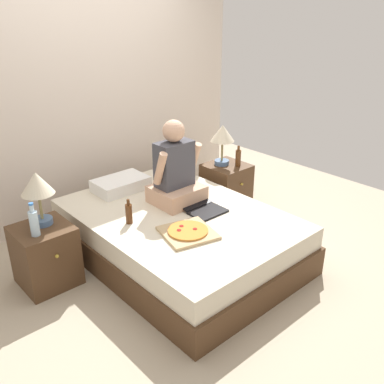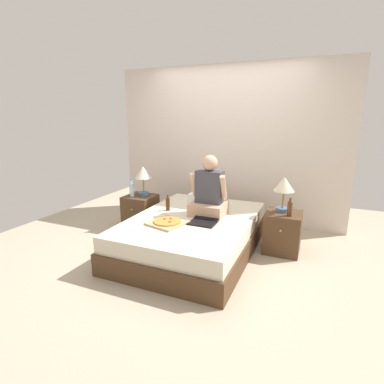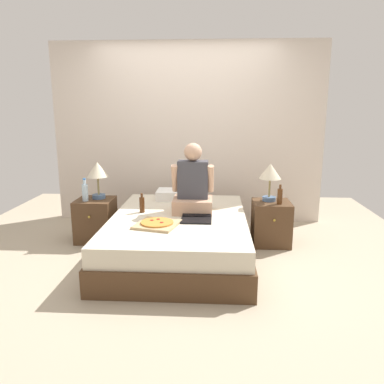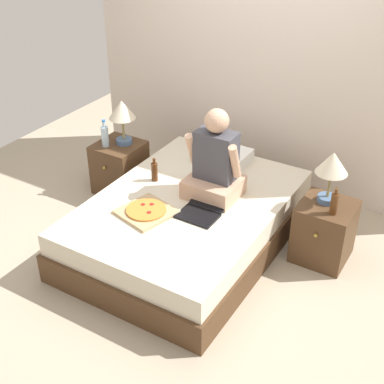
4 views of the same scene
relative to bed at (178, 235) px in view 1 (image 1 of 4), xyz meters
name	(u,v)px [view 1 (image 1 of 4)]	position (x,y,z in m)	size (l,w,h in m)	color
ground_plane	(179,256)	(0.00, 0.00, -0.22)	(5.78, 5.78, 0.00)	tan
wall_back	(89,99)	(0.00, 1.41, 1.03)	(3.78, 0.12, 2.50)	beige
bed	(178,235)	(0.00, 0.00, 0.00)	(1.50, 2.11, 0.45)	#4C331E
nightstand_left	(46,255)	(-1.07, 0.43, 0.04)	(0.44, 0.47, 0.52)	#4C331E
lamp_on_left_nightstand	(37,187)	(-1.03, 0.48, 0.63)	(0.26, 0.26, 0.45)	#4C6B93
water_bottle	(34,222)	(-1.15, 0.34, 0.41)	(0.07, 0.07, 0.28)	silver
nightstand_right	(226,187)	(1.07, 0.43, 0.04)	(0.44, 0.47, 0.52)	#4C331E
lamp_on_right_nightstand	(223,136)	(1.04, 0.48, 0.63)	(0.26, 0.26, 0.45)	#4C6B93
beer_bottle	(238,158)	(1.14, 0.33, 0.39)	(0.06, 0.06, 0.23)	#512D14
pillow	(121,184)	(-0.09, 0.77, 0.29)	(0.52, 0.34, 0.12)	white
person_seated	(175,173)	(0.14, 0.20, 0.52)	(0.47, 0.40, 0.78)	tan
laptop	(203,208)	(0.20, -0.11, 0.25)	(0.32, 0.42, 0.07)	black
pizza_box	(188,232)	(-0.19, -0.34, 0.25)	(0.49, 0.49, 0.05)	tan
beer_bottle_on_bed	(129,213)	(-0.43, 0.13, 0.32)	(0.06, 0.06, 0.22)	#4C2811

